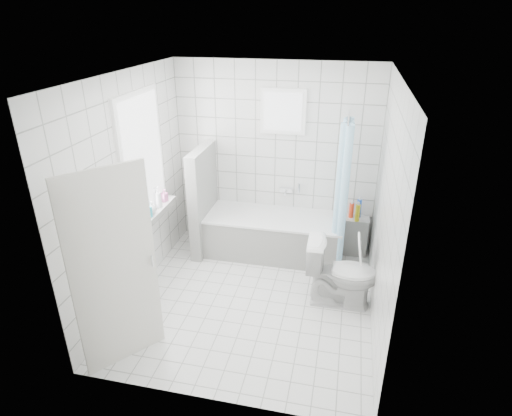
# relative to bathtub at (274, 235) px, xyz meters

# --- Properties ---
(ground) EXTENTS (3.00, 3.00, 0.00)m
(ground) POSITION_rel_bathtub_xyz_m (-0.07, -1.12, -0.29)
(ground) COLOR white
(ground) RESTS_ON ground
(ceiling) EXTENTS (3.00, 3.00, 0.00)m
(ceiling) POSITION_rel_bathtub_xyz_m (-0.07, -1.12, 2.31)
(ceiling) COLOR white
(ceiling) RESTS_ON ground
(wall_back) EXTENTS (2.80, 0.02, 2.60)m
(wall_back) POSITION_rel_bathtub_xyz_m (-0.07, 0.38, 1.01)
(wall_back) COLOR white
(wall_back) RESTS_ON ground
(wall_front) EXTENTS (2.80, 0.02, 2.60)m
(wall_front) POSITION_rel_bathtub_xyz_m (-0.07, -2.62, 1.01)
(wall_front) COLOR white
(wall_front) RESTS_ON ground
(wall_left) EXTENTS (0.02, 3.00, 2.60)m
(wall_left) POSITION_rel_bathtub_xyz_m (-1.47, -1.12, 1.01)
(wall_left) COLOR white
(wall_left) RESTS_ON ground
(wall_right) EXTENTS (0.02, 3.00, 2.60)m
(wall_right) POSITION_rel_bathtub_xyz_m (1.33, -1.12, 1.01)
(wall_right) COLOR white
(wall_right) RESTS_ON ground
(window_left) EXTENTS (0.01, 0.90, 1.40)m
(window_left) POSITION_rel_bathtub_xyz_m (-1.43, -0.82, 1.31)
(window_left) COLOR white
(window_left) RESTS_ON wall_left
(window_back) EXTENTS (0.50, 0.01, 0.50)m
(window_back) POSITION_rel_bathtub_xyz_m (0.03, 0.33, 1.66)
(window_back) COLOR white
(window_back) RESTS_ON wall_back
(window_sill) EXTENTS (0.18, 1.02, 0.08)m
(window_sill) POSITION_rel_bathtub_xyz_m (-1.38, -0.82, 0.57)
(window_sill) COLOR white
(window_sill) RESTS_ON wall_left
(door) EXTENTS (0.53, 0.65, 2.00)m
(door) POSITION_rel_bathtub_xyz_m (-1.07, -2.29, 0.71)
(door) COLOR silver
(door) RESTS_ON ground
(bathtub) EXTENTS (1.88, 0.77, 0.58)m
(bathtub) POSITION_rel_bathtub_xyz_m (0.00, 0.00, 0.00)
(bathtub) COLOR white
(bathtub) RESTS_ON ground
(partition_wall) EXTENTS (0.15, 0.85, 1.50)m
(partition_wall) POSITION_rel_bathtub_xyz_m (-1.00, -0.05, 0.46)
(partition_wall) COLOR white
(partition_wall) RESTS_ON ground
(tiled_ledge) EXTENTS (0.40, 0.24, 0.55)m
(tiled_ledge) POSITION_rel_bathtub_xyz_m (1.08, 0.26, -0.02)
(tiled_ledge) COLOR white
(tiled_ledge) RESTS_ON ground
(toilet) EXTENTS (0.81, 0.47, 0.82)m
(toilet) POSITION_rel_bathtub_xyz_m (0.96, -0.95, 0.12)
(toilet) COLOR white
(toilet) RESTS_ON ground
(curtain_rod) EXTENTS (0.02, 0.80, 0.02)m
(curtain_rod) POSITION_rel_bathtub_xyz_m (0.88, -0.02, 1.71)
(curtain_rod) COLOR silver
(curtain_rod) RESTS_ON wall_back
(shower_curtain) EXTENTS (0.14, 0.48, 1.78)m
(shower_curtain) POSITION_rel_bathtub_xyz_m (0.88, -0.15, 0.81)
(shower_curtain) COLOR #53BDF3
(shower_curtain) RESTS_ON curtain_rod
(tub_faucet) EXTENTS (0.18, 0.06, 0.06)m
(tub_faucet) POSITION_rel_bathtub_xyz_m (0.10, 0.34, 0.56)
(tub_faucet) COLOR silver
(tub_faucet) RESTS_ON wall_back
(sill_bottles) EXTENTS (0.17, 0.79, 0.28)m
(sill_bottles) POSITION_rel_bathtub_xyz_m (-1.37, -0.91, 0.73)
(sill_bottles) COLOR #2CB4C8
(sill_bottles) RESTS_ON window_sill
(ledge_bottles) EXTENTS (0.16, 0.19, 0.26)m
(ledge_bottles) POSITION_rel_bathtub_xyz_m (1.09, 0.24, 0.38)
(ledge_bottles) COLOR #EF3C1C
(ledge_bottles) RESTS_ON tiled_ledge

